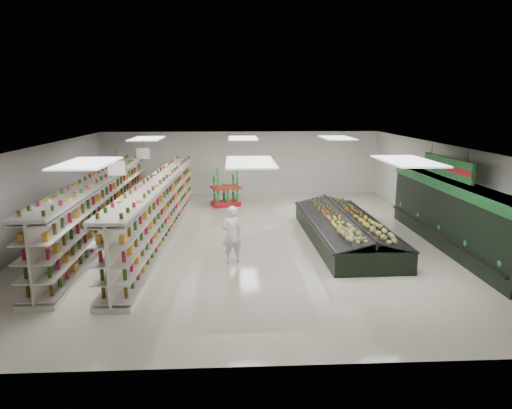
{
  "coord_description": "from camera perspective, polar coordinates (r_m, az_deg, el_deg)",
  "views": [
    {
      "loc": [
        -0.43,
        -15.3,
        4.59
      ],
      "look_at": [
        0.36,
        0.3,
        1.12
      ],
      "focal_mm": 32.0,
      "sensor_mm": 36.0,
      "label": 1
    }
  ],
  "objects": [
    {
      "name": "shopper_main",
      "position": [
        13.36,
        -3.04,
        -3.73
      ],
      "size": [
        0.72,
        0.59,
        1.71
      ],
      "primitive_type": "imported",
      "rotation": [
        0.0,
        0.0,
        3.48
      ],
      "color": "white",
      "rests_on": "floor"
    },
    {
      "name": "hortifruti_banner",
      "position": [
        15.45,
        22.77,
        4.34
      ],
      "size": [
        0.12,
        3.2,
        0.95
      ],
      "color": "#1C6B2F",
      "rests_on": "ceiling"
    },
    {
      "name": "ceiling",
      "position": [
        15.37,
        -1.31,
        7.33
      ],
      "size": [
        14.0,
        16.0,
        0.02
      ],
      "primitive_type": "cube",
      "color": "white",
      "rests_on": "wall_back"
    },
    {
      "name": "aisle_sign_near",
      "position": [
        13.85,
        -17.03,
        4.35
      ],
      "size": [
        0.52,
        0.06,
        0.75
      ],
      "color": "white",
      "rests_on": "ceiling"
    },
    {
      "name": "produce_island",
      "position": [
        15.76,
        11.0,
        -2.93
      ],
      "size": [
        2.54,
        6.69,
        0.99
      ],
      "rotation": [
        0.0,
        0.0,
        0.02
      ],
      "color": "black",
      "rests_on": "floor"
    },
    {
      "name": "aisle_sign_far",
      "position": [
        17.72,
        -13.94,
        6.2
      ],
      "size": [
        0.52,
        0.06,
        0.75
      ],
      "color": "white",
      "rests_on": "ceiling"
    },
    {
      "name": "wall_front",
      "position": [
        7.9,
        0.42,
        -9.7
      ],
      "size": [
        14.0,
        0.02,
        3.2
      ],
      "primitive_type": "cube",
      "color": "silver",
      "rests_on": "floor"
    },
    {
      "name": "floor",
      "position": [
        15.98,
        -1.25,
        -4.17
      ],
      "size": [
        16.0,
        16.0,
        0.0
      ],
      "primitive_type": "plane",
      "color": "beige",
      "rests_on": "ground"
    },
    {
      "name": "produce_wall_case",
      "position": [
        15.82,
        23.28,
        -0.74
      ],
      "size": [
        0.93,
        8.0,
        2.2
      ],
      "color": "black",
      "rests_on": "floor"
    },
    {
      "name": "gondola_left",
      "position": [
        16.9,
        -18.64,
        -0.5
      ],
      "size": [
        1.09,
        12.25,
        2.12
      ],
      "rotation": [
        0.0,
        0.0,
        0.01
      ],
      "color": "silver",
      "rests_on": "floor"
    },
    {
      "name": "wall_left",
      "position": [
        16.92,
        -25.71,
        1.09
      ],
      "size": [
        0.02,
        16.0,
        3.2
      ],
      "primitive_type": "cube",
      "color": "silver",
      "rests_on": "floor"
    },
    {
      "name": "wall_right",
      "position": [
        17.27,
        22.63,
        1.58
      ],
      "size": [
        0.02,
        16.0,
        3.2
      ],
      "primitive_type": "cube",
      "color": "silver",
      "rests_on": "floor"
    },
    {
      "name": "gondola_center",
      "position": [
        16.2,
        -11.83,
        -0.7
      ],
      "size": [
        1.38,
        12.08,
        2.09
      ],
      "rotation": [
        0.0,
        0.0,
        -0.04
      ],
      "color": "silver",
      "rests_on": "floor"
    },
    {
      "name": "wall_back",
      "position": [
        23.5,
        -1.85,
        5.2
      ],
      "size": [
        14.0,
        0.02,
        3.2
      ],
      "primitive_type": "cube",
      "color": "silver",
      "rests_on": "floor"
    },
    {
      "name": "shopper_background",
      "position": [
        20.1,
        -11.99,
        1.43
      ],
      "size": [
        0.64,
        0.88,
        1.64
      ],
      "primitive_type": "imported",
      "rotation": [
        0.0,
        0.0,
        1.77
      ],
      "color": "tan",
      "rests_on": "floor"
    },
    {
      "name": "soda_endcap",
      "position": [
        20.81,
        -3.81,
        1.97
      ],
      "size": [
        1.47,
        1.21,
        1.62
      ],
      "rotation": [
        0.0,
        0.0,
        0.31
      ],
      "color": "red",
      "rests_on": "floor"
    }
  ]
}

